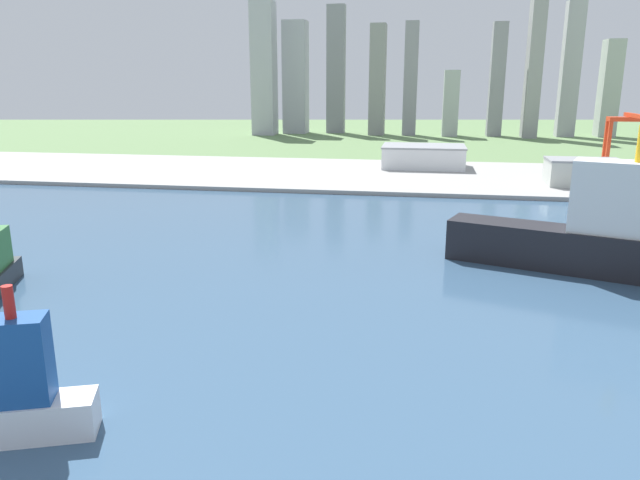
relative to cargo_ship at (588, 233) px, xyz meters
The scene contains 8 objects.
ground_plane 76.03m from the cargo_ship, behind, with size 2400.00×2400.00×0.00m, color #5F804F.
water_bay 93.05m from the cargo_ship, 144.09° to the right, with size 840.00×360.00×0.15m, color #385675.
industrial_pier 210.06m from the cargo_ship, 110.83° to the left, with size 840.00×140.00×2.50m, color #9C9C98.
cargo_ship is the anchor object (origin of this frame).
port_crane_red 247.81m from the cargo_ship, 71.00° to the left, with size 26.93×36.76×38.63m.
warehouse_main 235.90m from the cargo_ship, 103.25° to the left, with size 57.56×40.18×15.37m.
warehouse_annex 172.08m from the cargo_ship, 77.12° to the left, with size 41.54×25.56×15.32m.
distant_skyline 533.82m from the cargo_ship, 98.39° to the left, with size 413.54×66.54×153.93m.
Camera 1 is at (20.51, 91.73, 61.27)m, focal length 33.76 mm.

